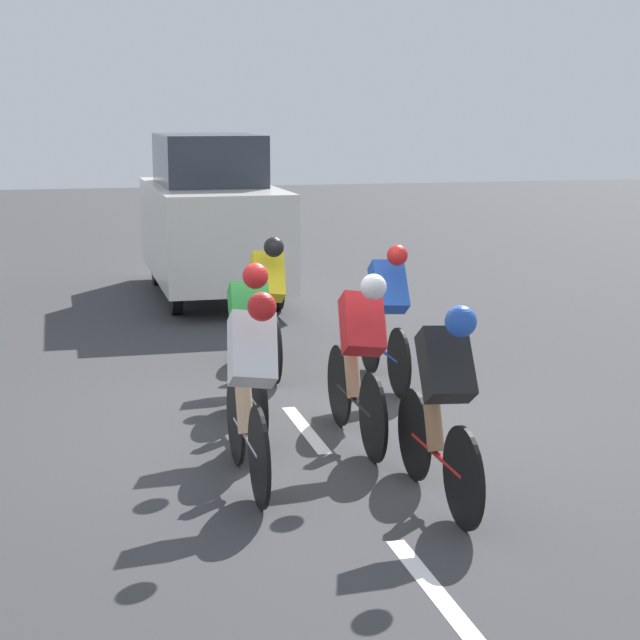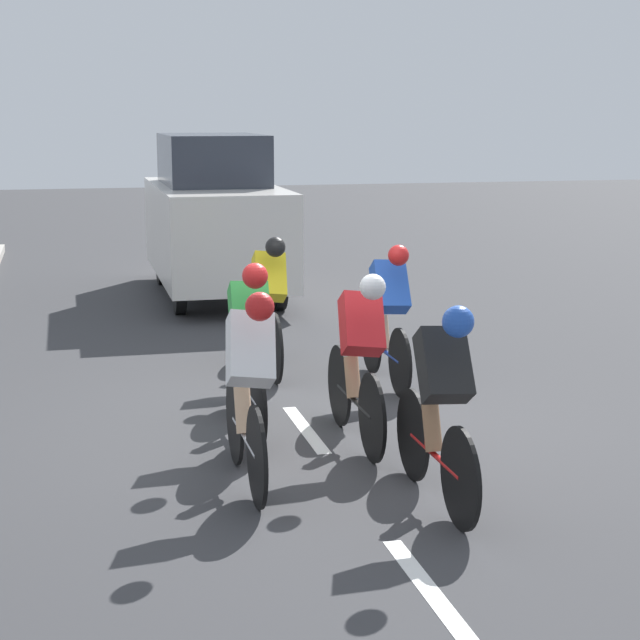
# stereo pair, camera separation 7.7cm
# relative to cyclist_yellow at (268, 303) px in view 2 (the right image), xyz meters

# --- Properties ---
(ground_plane) EXTENTS (60.00, 60.00, 0.00)m
(ground_plane) POSITION_rel_cyclist_yellow_xyz_m (0.07, 2.07, -0.74)
(ground_plane) COLOR #38383A
(lane_stripe_near) EXTENTS (0.12, 1.40, 0.01)m
(lane_stripe_near) POSITION_rel_cyclist_yellow_xyz_m (0.07, 5.26, -0.74)
(lane_stripe_near) COLOR white
(lane_stripe_near) RESTS_ON ground
(lane_stripe_mid) EXTENTS (0.12, 1.40, 0.01)m
(lane_stripe_mid) POSITION_rel_cyclist_yellow_xyz_m (0.07, 2.06, -0.74)
(lane_stripe_mid) COLOR white
(lane_stripe_mid) RESTS_ON ground
(lane_stripe_far) EXTENTS (0.12, 1.40, 0.01)m
(lane_stripe_far) POSITION_rel_cyclist_yellow_xyz_m (0.07, -1.14, -0.74)
(lane_stripe_far) COLOR white
(lane_stripe_far) RESTS_ON ground
(cyclist_yellow) EXTENTS (0.37, 1.75, 1.45)m
(cyclist_yellow) POSITION_rel_cyclist_yellow_xyz_m (0.00, 0.00, 0.00)
(cyclist_yellow) COLOR black
(cyclist_yellow) RESTS_ON ground
(cyclist_black) EXTENTS (0.34, 1.67, 1.45)m
(cyclist_black) POSITION_rel_cyclist_yellow_xyz_m (-0.43, 4.03, 0.01)
(cyclist_black) COLOR black
(cyclist_black) RESTS_ON ground
(cyclist_red) EXTENTS (0.37, 1.72, 1.45)m
(cyclist_red) POSITION_rel_cyclist_yellow_xyz_m (-0.26, 2.57, 0.00)
(cyclist_red) COLOR black
(cyclist_red) RESTS_ON ground
(cyclist_blue) EXTENTS (0.34, 1.64, 1.44)m
(cyclist_blue) POSITION_rel_cyclist_yellow_xyz_m (-1.05, 0.81, 0.00)
(cyclist_blue) COLOR black
(cyclist_blue) RESTS_ON ground
(cyclist_white) EXTENTS (0.38, 1.68, 1.47)m
(cyclist_white) POSITION_rel_cyclist_yellow_xyz_m (0.77, 3.34, 0.01)
(cyclist_white) COLOR black
(cyclist_white) RESTS_ON ground
(cyclist_green) EXTENTS (0.34, 1.71, 1.48)m
(cyclist_green) POSITION_rel_cyclist_yellow_xyz_m (0.54, 2.00, 0.03)
(cyclist_green) COLOR black
(cyclist_green) RESTS_ON ground
(support_car) EXTENTS (1.70, 4.20, 2.35)m
(support_car) POSITION_rel_cyclist_yellow_xyz_m (-0.13, -4.84, 0.42)
(support_car) COLOR black
(support_car) RESTS_ON ground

